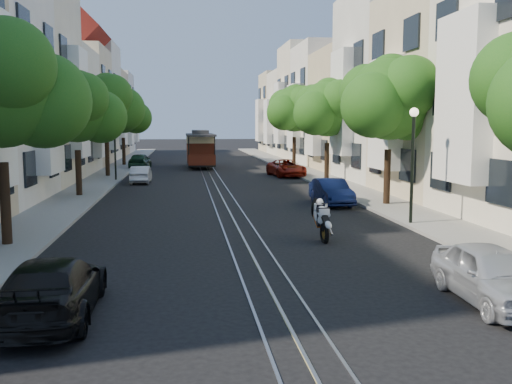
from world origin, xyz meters
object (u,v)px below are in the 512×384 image
object	(u,v)px
tree_e_b	(391,101)
parked_car_e_far	(286,168)
tree_w_b	(77,110)
sportbike_rider	(321,217)
cable_car	(200,147)
parked_car_w_near	(53,288)
parked_car_e_near	(492,274)
parked_car_w_mid	(141,174)
tree_w_d	(123,114)
lamp_west	(115,137)
tree_w_a	(1,88)
parked_car_w_far	(140,161)
lamp_east	(413,148)
tree_e_d	(295,110)
tree_w_c	(107,104)
tree_e_c	(329,110)
parked_car_e_mid	(331,192)

from	to	relation	value
tree_e_b	parked_car_e_far	size ratio (longest dim) A/B	1.54
tree_w_b	sportbike_rider	distance (m)	15.80
cable_car	parked_car_w_near	size ratio (longest dim) A/B	1.85
parked_car_e_near	parked_car_w_mid	distance (m)	27.20
tree_w_d	lamp_west	distance (m)	14.11
tree_e_b	tree_w_a	world-z (taller)	same
parked_car_w_near	tree_w_a	bearing A→B (deg)	-68.41
parked_car_w_mid	parked_car_w_far	size ratio (longest dim) A/B	0.87
parked_car_w_mid	lamp_east	bearing A→B (deg)	123.83
parked_car_w_near	parked_car_e_far	bearing A→B (deg)	-109.36
parked_car_e_far	parked_car_e_near	bearing A→B (deg)	-98.80
lamp_east	tree_e_d	bearing A→B (deg)	87.96
tree_e_d	tree_w_c	xyz separation A→B (m)	(-14.40, -6.00, 0.20)
tree_w_d	parked_car_e_near	distance (m)	42.64
parked_car_e_near	parked_car_w_far	size ratio (longest dim) A/B	0.95
tree_w_a	lamp_west	xyz separation A→B (m)	(0.84, 20.02, -1.89)
sportbike_rider	tree_e_c	bearing A→B (deg)	72.57
lamp_east	parked_car_w_far	xyz separation A→B (m)	(-11.86, 28.90, -2.20)
parked_car_w_far	lamp_west	bearing A→B (deg)	91.78
tree_e_b	parked_car_w_near	bearing A→B (deg)	-130.47
lamp_east	parked_car_e_mid	xyz separation A→B (m)	(-1.47, 5.77, -2.25)
tree_w_c	parked_car_w_near	xyz separation A→B (m)	(2.74, -29.67, -4.48)
cable_car	parked_car_e_near	size ratio (longest dim) A/B	2.12
lamp_east	sportbike_rider	world-z (taller)	lamp_east
sportbike_rider	parked_car_w_mid	bearing A→B (deg)	108.03
parked_car_e_near	parked_car_w_near	size ratio (longest dim) A/B	0.87
tree_e_d	parked_car_w_near	xyz separation A→B (m)	(-11.66, -35.67, -4.27)
tree_w_a	parked_car_w_far	xyz separation A→B (m)	(1.58, 30.93, -4.09)
tree_w_a	parked_car_w_near	xyz separation A→B (m)	(2.74, -6.67, -4.14)
tree_e_c	tree_w_d	distance (m)	21.53
lamp_west	sportbike_rider	xyz separation A→B (m)	(8.74, -20.05, -2.09)
tree_e_d	parked_car_e_near	bearing A→B (deg)	-94.56
tree_e_c	tree_e_d	world-z (taller)	tree_e_d
tree_w_c	parked_car_e_far	world-z (taller)	tree_w_c
sportbike_rider	parked_car_w_far	size ratio (longest dim) A/B	0.48
tree_e_c	lamp_east	bearing A→B (deg)	-93.44
tree_w_c	parked_car_e_near	xyz separation A→B (m)	(11.54, -29.85, -4.46)
tree_w_b	cable_car	xyz separation A→B (m)	(6.64, 19.69, -2.68)
tree_e_d	parked_car_w_near	size ratio (longest dim) A/B	1.67
lamp_east	tree_w_c	bearing A→B (deg)	122.65
lamp_west	tree_w_d	bearing A→B (deg)	93.44
parked_car_e_near	tree_w_d	bearing A→B (deg)	108.03
parked_car_e_mid	parked_car_w_mid	distance (m)	14.50
lamp_west	sportbike_rider	distance (m)	21.97
tree_w_d	parked_car_e_far	bearing A→B (deg)	-43.44
tree_w_a	tree_w_b	size ratio (longest dim) A/B	1.07
lamp_east	tree_w_b	bearing A→B (deg)	143.42
lamp_east	lamp_west	xyz separation A→B (m)	(-12.60, 18.00, 0.00)
parked_car_w_near	lamp_east	bearing A→B (deg)	-141.65
tree_e_c	tree_w_c	xyz separation A→B (m)	(-14.40, 5.00, 0.47)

